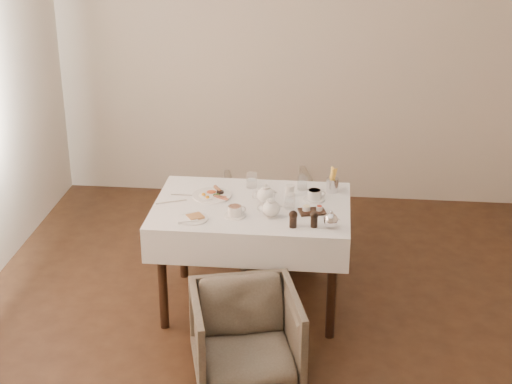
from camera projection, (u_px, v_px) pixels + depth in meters
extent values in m
plane|color=black|center=(295.00, 353.00, 4.88)|extent=(5.00, 5.00, 0.00)
plane|color=beige|center=(316.00, 37.00, 6.59)|extent=(4.50, 0.00, 4.50)
cube|color=black|center=(252.00, 210.00, 5.13)|extent=(1.20, 0.80, 0.04)
cube|color=white|center=(252.00, 221.00, 5.17)|extent=(1.28, 0.88, 0.23)
cylinder|color=black|center=(183.00, 234.00, 5.64)|extent=(0.06, 0.06, 0.70)
cylinder|color=black|center=(333.00, 241.00, 5.54)|extent=(0.06, 0.06, 0.70)
cylinder|color=black|center=(163.00, 280.00, 5.02)|extent=(0.06, 0.06, 0.70)
cylinder|color=black|center=(331.00, 289.00, 4.92)|extent=(0.06, 0.06, 0.70)
imported|color=#4F4639|center=(246.00, 337.00, 4.54)|extent=(0.75, 0.76, 0.57)
imported|color=#4F4639|center=(271.00, 217.00, 6.02)|extent=(0.79, 0.81, 0.61)
cylinder|color=white|center=(212.00, 195.00, 5.25)|extent=(0.26, 0.26, 0.01)
ellipsoid|color=#BA4C21|center=(211.00, 191.00, 5.28)|extent=(0.07, 0.06, 0.02)
cylinder|color=brown|center=(218.00, 189.00, 5.31)|extent=(0.07, 0.09, 0.02)
cylinder|color=black|center=(220.00, 192.00, 5.27)|extent=(0.05, 0.05, 0.02)
cube|color=#9C3224|center=(221.00, 197.00, 5.19)|extent=(0.09, 0.07, 0.01)
ellipsoid|color=#264C19|center=(217.00, 195.00, 5.24)|extent=(0.05, 0.04, 0.02)
cylinder|color=white|center=(193.00, 219.00, 4.91)|extent=(0.19, 0.19, 0.01)
cube|color=olive|center=(195.00, 216.00, 4.91)|extent=(0.13, 0.13, 0.01)
cube|color=white|center=(188.00, 219.00, 4.89)|extent=(0.15, 0.12, 0.02)
cylinder|color=white|center=(290.00, 190.00, 5.24)|extent=(0.08, 0.08, 0.07)
cylinder|color=white|center=(235.00, 215.00, 4.96)|extent=(0.14, 0.14, 0.01)
cylinder|color=white|center=(235.00, 210.00, 4.94)|extent=(0.12, 0.12, 0.06)
cylinder|color=#955F43|center=(235.00, 206.00, 4.93)|extent=(0.08, 0.08, 0.00)
cylinder|color=white|center=(314.00, 199.00, 5.19)|extent=(0.14, 0.14, 0.01)
cylinder|color=white|center=(314.00, 194.00, 5.18)|extent=(0.10, 0.10, 0.06)
cylinder|color=#955F43|center=(315.00, 190.00, 5.17)|extent=(0.08, 0.08, 0.00)
cylinder|color=silver|center=(252.00, 180.00, 5.37)|extent=(0.08, 0.08, 0.10)
cylinder|color=silver|center=(290.00, 201.00, 5.05)|extent=(0.07, 0.07, 0.10)
cylinder|color=silver|center=(302.00, 183.00, 5.34)|extent=(0.08, 0.08, 0.09)
cube|color=black|center=(312.00, 212.00, 5.00)|extent=(0.19, 0.15, 0.01)
cylinder|color=white|center=(306.00, 208.00, 5.00)|extent=(0.05, 0.05, 0.03)
cylinder|color=maroon|center=(319.00, 208.00, 5.00)|extent=(0.04, 0.04, 0.03)
cylinder|color=silver|center=(332.00, 185.00, 5.30)|extent=(0.08, 0.08, 0.10)
cube|color=silver|center=(185.00, 195.00, 5.26)|extent=(0.20, 0.02, 0.00)
cube|color=silver|center=(171.00, 202.00, 5.15)|extent=(0.20, 0.10, 0.00)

